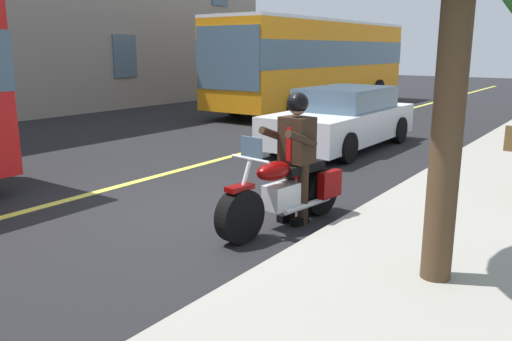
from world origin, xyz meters
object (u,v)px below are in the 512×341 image
Objects in this scene: motorcycle_main at (286,192)px; rider_main at (296,146)px; bus_near at (316,59)px; car_silver at (343,118)px.

motorcycle_main is 0.61m from rider_main.
car_silver is (6.97, 4.60, -1.18)m from bus_near.
rider_main is at bearing 172.61° from motorcycle_main.
rider_main is 5.62m from car_silver.
bus_near reaches higher than car_silver.
car_silver is at bearing -160.86° from motorcycle_main.
car_silver is (-5.46, -1.89, 0.24)m from motorcycle_main.
bus_near reaches higher than rider_main.
car_silver is at bearing -160.00° from rider_main.
bus_near is 2.40× the size of car_silver.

